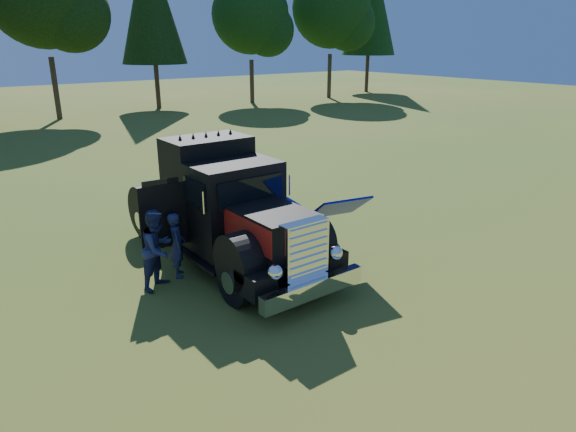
# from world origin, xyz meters

# --- Properties ---
(ground) EXTENTS (120.00, 120.00, 0.00)m
(ground) POSITION_xyz_m (0.00, 0.00, 0.00)
(ground) COLOR #315D1B
(ground) RESTS_ON ground
(diamond_t_truck) EXTENTS (3.38, 7.16, 3.00)m
(diamond_t_truck) POSITION_xyz_m (1.00, 2.20, 1.28)
(diamond_t_truck) COLOR black
(diamond_t_truck) RESTS_ON ground
(hotrod_coupe) EXTENTS (2.36, 4.34, 1.89)m
(hotrod_coupe) POSITION_xyz_m (2.51, 1.83, 0.68)
(hotrod_coupe) COLOR #0730A0
(hotrod_coupe) RESTS_ON ground
(spectator_near) EXTENTS (0.56, 0.67, 1.55)m
(spectator_near) POSITION_xyz_m (-0.39, 2.13, 0.78)
(spectator_near) COLOR #1E2347
(spectator_near) RESTS_ON ground
(spectator_far) EXTENTS (1.11, 1.04, 1.82)m
(spectator_far) POSITION_xyz_m (-0.97, 1.87, 0.91)
(spectator_far) COLOR #1B283F
(spectator_far) RESTS_ON ground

